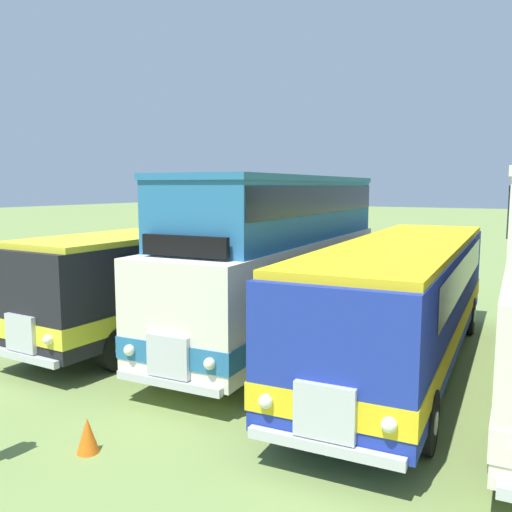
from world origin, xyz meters
name	(u,v)px	position (x,y,z in m)	size (l,w,h in m)	color
bus_first_in_row	(176,271)	(-11.86, 0.05, 1.75)	(2.80, 10.56, 2.99)	black
bus_second_in_row	(278,254)	(-8.47, 0.08, 2.47)	(3.02, 9.95, 4.49)	silver
bus_third_in_row	(405,293)	(-5.08, -0.09, 1.76)	(3.18, 11.60, 2.99)	#1E339E
cone_near_end	(88,435)	(-8.42, -6.75, 0.29)	(0.36, 0.36, 0.58)	orange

